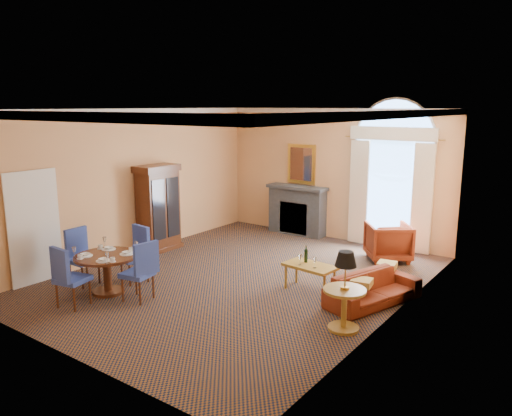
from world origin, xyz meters
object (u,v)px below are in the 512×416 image
Objects in this scene: armoire at (158,209)px; dining_table at (107,265)px; sofa at (373,289)px; armchair at (388,242)px; side_table at (345,283)px; coffee_table at (310,267)px.

armoire is 1.77× the size of dining_table.
armoire reaches higher than sofa.
sofa is 1.95× the size of armchair.
sofa is 2.56m from armchair.
armchair is 3.75m from side_table.
side_table is at bearing -14.04° from armoire.
dining_table reaches higher than armchair.
sofa is at bearing -1.40° from armoire.
armchair is 2.58m from coffee_table.
armoire is at bearing -10.91° from armchair.
armoire is at bearing 117.63° from dining_table.
sofa is at bearing 30.03° from dining_table.
dining_table is at bearing -62.37° from armoire.
coffee_table is (2.82, 2.22, -0.09)m from dining_table.
dining_table is at bearing -135.73° from coffee_table.
coffee_table is at bearing 137.64° from side_table.
dining_table is 4.20m from side_table.
coffee_table is at bearing 112.91° from sofa.
armoire reaches higher than dining_table.
sofa is (3.99, 2.31, -0.27)m from dining_table.
side_table reaches higher than armchair.
side_table reaches higher than dining_table.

